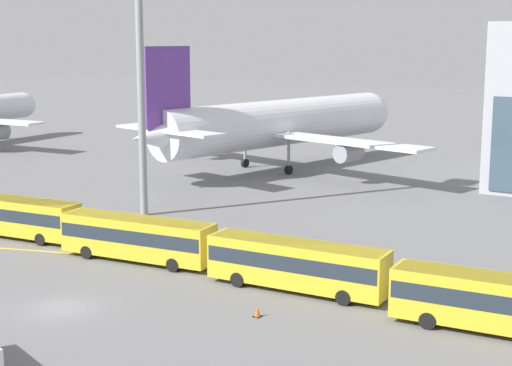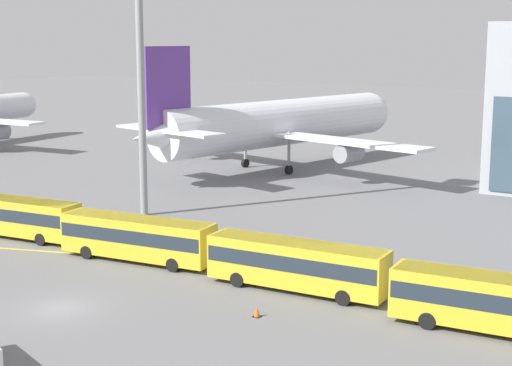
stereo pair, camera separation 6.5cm
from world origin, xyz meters
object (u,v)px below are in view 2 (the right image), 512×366
Objects in this scene: airliner_at_gate_far at (273,124)px; shuttle_bus_4 at (501,301)px; shuttle_bus_3 at (297,263)px; traffic_cone_1 at (257,312)px; shuttle_bus_2 at (137,236)px; shuttle_bus_1 at (14,214)px.

airliner_at_gate_far is 56.88m from shuttle_bus_4.
traffic_cone_1 is at bearing -88.95° from shuttle_bus_3.
airliner_at_gate_far is 3.66× the size of shuttle_bus_2.
shuttle_bus_4 is at bearing -6.46° from shuttle_bus_1.
traffic_cone_1 is (27.05, -45.40, -5.49)m from airliner_at_gate_far.
airliner_at_gate_far is 48.11m from shuttle_bus_3.
shuttle_bus_1 is (-0.17, -40.45, -3.89)m from airliner_at_gate_far.
airliner_at_gate_far is 3.68× the size of shuttle_bus_3.
shuttle_bus_1 is 19.35× the size of traffic_cone_1.
shuttle_bus_3 is 5.73m from traffic_cone_1.
shuttle_bus_3 is (26.74, 0.53, 0.00)m from shuttle_bus_1.
shuttle_bus_2 is 26.74m from shuttle_bus_4.
shuttle_bus_4 is 19.30× the size of traffic_cone_1.
traffic_cone_1 is at bearing -163.79° from shuttle_bus_4.
shuttle_bus_1 is 1.00× the size of shuttle_bus_2.
shuttle_bus_3 is (13.37, 0.39, 0.00)m from shuttle_bus_2.
shuttle_bus_4 is (13.37, -0.39, 0.00)m from shuttle_bus_3.
shuttle_bus_2 and shuttle_bus_3 have the same top height.
shuttle_bus_2 is 14.84m from traffic_cone_1.
traffic_cone_1 is at bearing -138.01° from airliner_at_gate_far.
shuttle_bus_4 is at bearing -6.80° from shuttle_bus_2.
shuttle_bus_3 is at bearing -5.12° from shuttle_bus_2.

